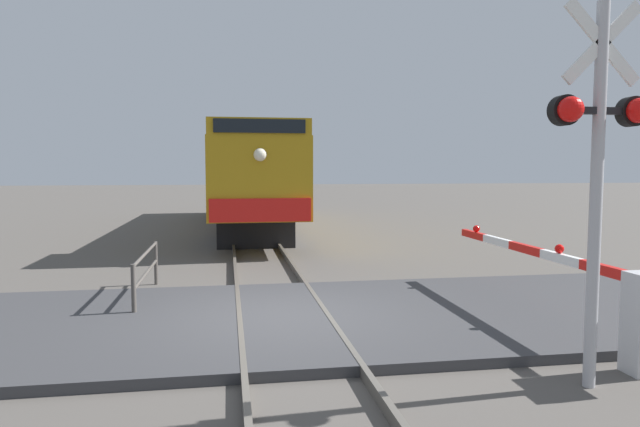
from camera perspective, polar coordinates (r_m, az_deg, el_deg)
ground_plane at (r=9.36m, az=-3.70°, el=-11.10°), size 160.00×160.00×0.00m
rail_track_left at (r=9.30m, az=-8.18°, el=-10.76°), size 0.08×80.00×0.15m
rail_track_right at (r=9.44m, az=0.71°, el=-10.49°), size 0.08×80.00×0.15m
road_surface at (r=9.34m, az=-3.70°, el=-10.68°), size 36.00×5.04×0.14m
locomotive at (r=23.79m, az=-7.28°, el=3.47°), size 2.91×17.59×3.91m
crossing_signal at (r=7.06m, az=26.53°, el=6.02°), size 1.18×0.33×4.40m
crossing_gate at (r=8.55m, az=26.97°, el=-7.21°), size 0.36×5.83×1.37m
guard_railing at (r=11.30m, az=-17.27°, el=-5.30°), size 0.08×3.03×0.95m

